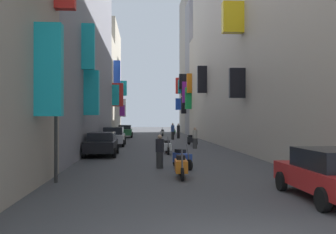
{
  "coord_description": "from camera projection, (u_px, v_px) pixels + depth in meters",
  "views": [
    {
      "loc": [
        -1.66,
        -5.45,
        2.25
      ],
      "look_at": [
        0.97,
        31.2,
        2.42
      ],
      "focal_mm": 41.03,
      "sensor_mm": 36.0,
      "label": 1
    }
  ],
  "objects": [
    {
      "name": "ground_plane",
      "position": [
        158.0,
        143.0,
        35.47
      ],
      "size": [
        140.0,
        140.0,
        0.0
      ],
      "primitive_type": "plane",
      "color": "#424244"
    },
    {
      "name": "building_left_mid_a",
      "position": [
        59.0,
        8.0,
        29.76
      ],
      "size": [
        6.88,
        28.42,
        21.66
      ],
      "color": "gray",
      "rests_on": "ground"
    },
    {
      "name": "building_left_mid_b",
      "position": [
        89.0,
        88.0,
        47.09
      ],
      "size": [
        7.3,
        6.39,
        12.01
      ],
      "color": "#BCB29E",
      "rests_on": "ground"
    },
    {
      "name": "building_left_mid_c",
      "position": [
        98.0,
        81.0,
        57.58
      ],
      "size": [
        7.37,
        14.59,
        15.85
      ],
      "color": "#BCB29E",
      "rests_on": "ground"
    },
    {
      "name": "building_right_near",
      "position": [
        275.0,
        13.0,
        27.53
      ],
      "size": [
        7.37,
        42.84,
        19.74
      ],
      "color": "#B2A899",
      "rests_on": "ground"
    },
    {
      "name": "building_right_mid_a",
      "position": [
        213.0,
        88.0,
        50.73
      ],
      "size": [
        6.81,
        3.71,
        12.57
      ],
      "color": "#B2A899",
      "rests_on": "ground"
    },
    {
      "name": "building_right_mid_b",
      "position": [
        208.0,
        69.0,
        55.14
      ],
      "size": [
        7.33,
        5.12,
        18.9
      ],
      "color": "gray",
      "rests_on": "ground"
    },
    {
      "name": "building_right_mid_c",
      "position": [
        200.0,
        65.0,
        61.86
      ],
      "size": [
        7.15,
        8.32,
        21.81
      ],
      "color": "gray",
      "rests_on": "ground"
    },
    {
      "name": "parked_car_silver",
      "position": [
        113.0,
        136.0,
        31.94
      ],
      "size": [
        1.94,
        4.44,
        1.55
      ],
      "color": "#B7B7BC",
      "rests_on": "ground"
    },
    {
      "name": "parked_car_green",
      "position": [
        125.0,
        131.0,
        46.69
      ],
      "size": [
        1.84,
        4.17,
        1.49
      ],
      "color": "#236638",
      "rests_on": "ground"
    },
    {
      "name": "parked_car_black",
      "position": [
        102.0,
        143.0,
        23.36
      ],
      "size": [
        1.91,
        4.18,
        1.42
      ],
      "color": "black",
      "rests_on": "ground"
    },
    {
      "name": "parked_car_red",
      "position": [
        330.0,
        173.0,
        10.61
      ],
      "size": [
        1.86,
        4.13,
        1.42
      ],
      "color": "#B21E1E",
      "rests_on": "ground"
    },
    {
      "name": "scooter_orange",
      "position": [
        181.0,
        166.0,
        14.56
      ],
      "size": [
        0.49,
        1.95,
        1.13
      ],
      "color": "orange",
      "rests_on": "ground"
    },
    {
      "name": "scooter_blue",
      "position": [
        182.0,
        158.0,
        17.37
      ],
      "size": [
        0.79,
        1.86,
        1.13
      ],
      "color": "#2D4CAD",
      "rests_on": "ground"
    },
    {
      "name": "scooter_white",
      "position": [
        167.0,
        147.0,
        24.69
      ],
      "size": [
        0.48,
        1.91,
        1.13
      ],
      "color": "silver",
      "rests_on": "ground"
    },
    {
      "name": "scooter_black",
      "position": [
        192.0,
        140.0,
        32.74
      ],
      "size": [
        0.75,
        1.81,
        1.13
      ],
      "color": "black",
      "rests_on": "ground"
    },
    {
      "name": "scooter_green",
      "position": [
        174.0,
        131.0,
        54.73
      ],
      "size": [
        0.5,
        1.81,
        1.13
      ],
      "color": "#287F3D",
      "rests_on": "ground"
    },
    {
      "name": "scooter_silver",
      "position": [
        162.0,
        132.0,
        50.15
      ],
      "size": [
        0.45,
        1.92,
        1.13
      ],
      "color": "#ADADB2",
      "rests_on": "ground"
    },
    {
      "name": "pedestrian_crossing",
      "position": [
        195.0,
        138.0,
        28.92
      ],
      "size": [
        0.52,
        0.52,
        1.6
      ],
      "color": "#3B3B3B",
      "rests_on": "ground"
    },
    {
      "name": "pedestrian_near_left",
      "position": [
        173.0,
        131.0,
        41.53
      ],
      "size": [
        0.51,
        0.51,
        1.77
      ],
      "color": "#282828",
      "rests_on": "ground"
    },
    {
      "name": "pedestrian_near_right",
      "position": [
        178.0,
        131.0,
        44.03
      ],
      "size": [
        0.54,
        0.54,
        1.71
      ],
      "color": "black",
      "rests_on": "ground"
    },
    {
      "name": "pedestrian_mid_street",
      "position": [
        160.0,
        152.0,
        17.44
      ],
      "size": [
        0.52,
        0.52,
        1.53
      ],
      "color": "#292929",
      "rests_on": "ground"
    },
    {
      "name": "traffic_light_near_corner",
      "position": [
        56.0,
        99.0,
        13.51
      ],
      "size": [
        0.26,
        0.34,
        4.36
      ],
      "color": "#2D2D2D",
      "rests_on": "ground"
    }
  ]
}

